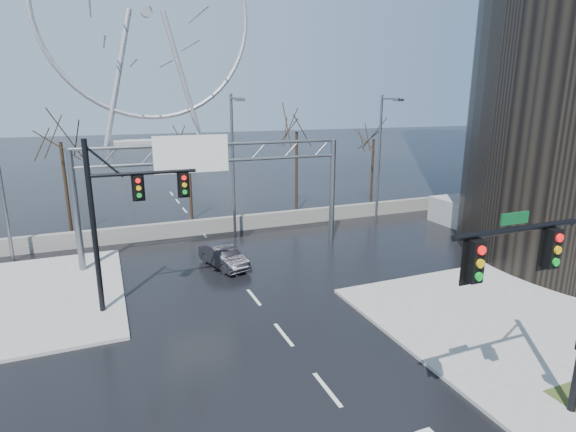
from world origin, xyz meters
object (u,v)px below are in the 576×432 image
signal_mast_near (565,275)px  sign_gantry (211,175)px  signal_mast_far (120,210)px  ferris_wheel (147,21)px  car (224,256)px

signal_mast_near → sign_gantry: (-5.52, 19.00, 0.31)m
signal_mast_far → sign_gantry: bearing=47.5°
signal_mast_near → ferris_wheel: 101.29m
ferris_wheel → car: bearing=-93.7°
sign_gantry → signal_mast_far: bearing=-132.5°
signal_mast_far → car: (5.56, 3.81, -4.19)m
signal_mast_far → car: size_ratio=2.04×
sign_gantry → signal_mast_near: bearing=-73.8°
sign_gantry → ferris_wheel: size_ratio=0.32×
signal_mast_near → sign_gantry: signal_mast_near is taller
signal_mast_near → ferris_wheel: (-0.14, 99.04, 21.26)m
signal_mast_far → sign_gantry: (5.49, 6.00, 0.35)m
signal_mast_far → sign_gantry: size_ratio=0.49×
ferris_wheel → signal_mast_near: bearing=-89.9°
signal_mast_far → signal_mast_near: bearing=-49.7°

